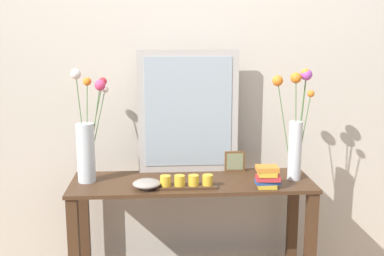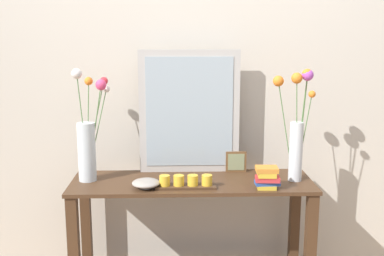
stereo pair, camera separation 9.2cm
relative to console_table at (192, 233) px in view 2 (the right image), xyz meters
The scene contains 9 objects.
wall_back 0.93m from the console_table, 90.00° to the left, with size 6.40×0.08×2.70m, color beige.
console_table is the anchor object (origin of this frame).
mirror_leaning 0.69m from the console_table, 92.96° to the left, with size 0.58×0.03×0.71m.
tall_vase_left 0.78m from the console_table, behind, with size 0.18×0.18×0.62m.
vase_right 0.83m from the console_table, ahead, with size 0.22×0.08×0.61m.
candle_tray 0.36m from the console_table, 107.43° to the right, with size 0.32×0.09×0.07m.
picture_frame_small 0.48m from the console_table, 31.55° to the left, with size 0.12×0.01×0.12m.
decorative_bowl 0.43m from the console_table, 154.02° to the right, with size 0.15×0.15×0.05m.
book_stack 0.56m from the console_table, 21.02° to the right, with size 0.13×0.09×0.12m.
Camera 2 is at (-0.08, -2.52, 1.60)m, focal length 44.75 mm.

